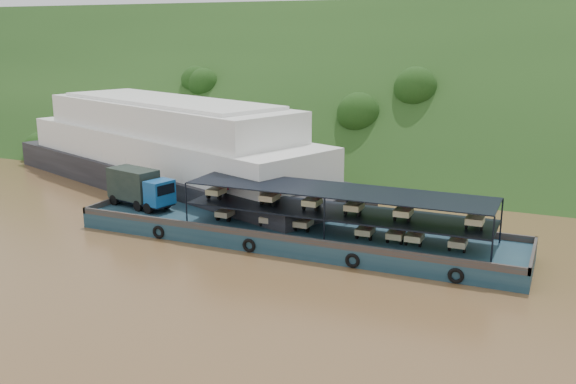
% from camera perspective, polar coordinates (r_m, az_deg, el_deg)
% --- Properties ---
extents(ground, '(160.00, 160.00, 0.00)m').
position_cam_1_polar(ground, '(49.59, 0.71, -4.59)').
color(ground, brown).
rests_on(ground, ground).
extents(hillside, '(140.00, 39.60, 39.60)m').
position_cam_1_polar(hillside, '(82.87, 10.57, 2.77)').
color(hillside, '#1D3C15').
rests_on(hillside, ground).
extents(cargo_barge, '(35.08, 7.18, 4.54)m').
position_cam_1_polar(cargo_barge, '(49.95, -0.64, -3.11)').
color(cargo_barge, '#122F40').
rests_on(cargo_barge, ground).
extents(passenger_ferry, '(46.70, 26.85, 9.24)m').
position_cam_1_polar(passenger_ferry, '(67.89, -10.56, 3.75)').
color(passenger_ferry, black).
rests_on(passenger_ferry, ground).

